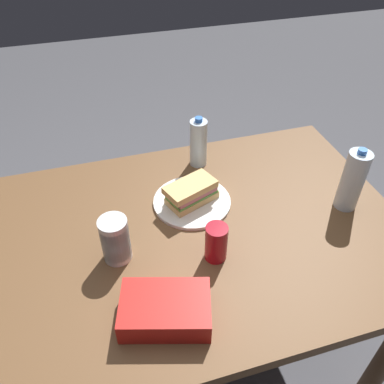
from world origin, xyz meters
TOP-DOWN VIEW (x-y plane):
  - ground_plane at (0.00, 0.00)m, footprint 8.00×8.00m
  - dining_table at (0.00, 0.00)m, footprint 1.43×0.93m
  - paper_plate at (-0.06, -0.13)m, footprint 0.27×0.27m
  - sandwich at (-0.06, -0.12)m, footprint 0.20×0.16m
  - soda_can_red at (-0.06, 0.12)m, footprint 0.07×0.07m
  - chip_bag at (0.13, 0.28)m, footprint 0.26×0.21m
  - water_bottle_tall at (-0.15, -0.34)m, footprint 0.07×0.07m
  - plastic_cup_stack at (0.22, 0.04)m, footprint 0.08×0.08m
  - water_bottle_spare at (-0.56, 0.03)m, footprint 0.07×0.07m

SIDE VIEW (x-z plane):
  - ground_plane at x=0.00m, z-range 0.00..0.00m
  - dining_table at x=0.00m, z-range 0.28..1.04m
  - paper_plate at x=-0.06m, z-range 0.76..0.77m
  - chip_bag at x=0.13m, z-range 0.76..0.83m
  - sandwich at x=-0.06m, z-range 0.77..0.85m
  - soda_can_red at x=-0.06m, z-range 0.76..0.88m
  - plastic_cup_stack at x=0.22m, z-range 0.76..0.91m
  - water_bottle_tall at x=-0.15m, z-range 0.75..0.95m
  - water_bottle_spare at x=-0.56m, z-range 0.75..0.98m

